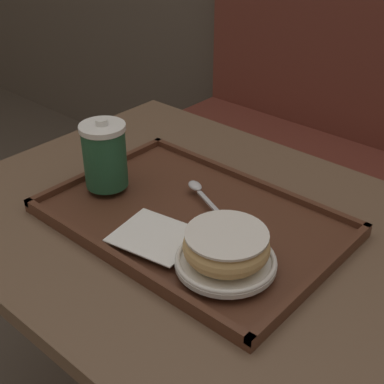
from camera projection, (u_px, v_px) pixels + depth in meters
cafe_table at (213, 294)px, 1.00m from camera, size 0.99×0.69×0.70m
serving_tray at (192, 220)px, 0.93m from camera, size 0.50×0.34×0.02m
napkin_paper at (156, 236)px, 0.86m from camera, size 0.15×0.13×0.00m
coffee_cup_front at (105, 155)px, 0.97m from camera, size 0.08×0.08×0.13m
plate_with_chocolate_donut at (226, 261)px, 0.80m from camera, size 0.15×0.15×0.01m
donut_chocolate_glazed at (226, 245)px, 0.78m from camera, size 0.13×0.13×0.04m
spoon at (200, 192)px, 0.97m from camera, size 0.14×0.07×0.01m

